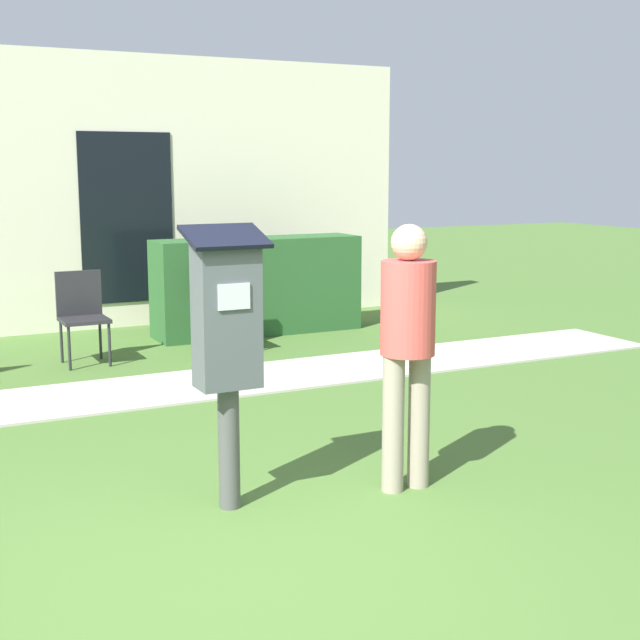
{
  "coord_description": "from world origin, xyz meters",
  "views": [
    {
      "loc": [
        -1.33,
        -3.64,
        1.9
      ],
      "look_at": [
        0.9,
        0.77,
        1.05
      ],
      "focal_mm": 50.0,
      "sensor_mm": 36.0,
      "label": 1
    }
  ],
  "objects_px": {
    "parking_meter": "(227,330)",
    "person_standing": "(408,336)",
    "outdoor_chair_middle": "(82,310)",
    "outdoor_chair_right": "(224,300)"
  },
  "relations": [
    {
      "from": "parking_meter",
      "to": "outdoor_chair_middle",
      "type": "height_order",
      "value": "parking_meter"
    },
    {
      "from": "parking_meter",
      "to": "outdoor_chair_middle",
      "type": "xyz_separation_m",
      "value": [
        0.08,
        4.17,
        -0.49
      ]
    },
    {
      "from": "person_standing",
      "to": "outdoor_chair_right",
      "type": "height_order",
      "value": "person_standing"
    },
    {
      "from": "parking_meter",
      "to": "person_standing",
      "type": "height_order",
      "value": "parking_meter"
    },
    {
      "from": "parking_meter",
      "to": "outdoor_chair_right",
      "type": "bearing_deg",
      "value": 69.56
    },
    {
      "from": "outdoor_chair_right",
      "to": "parking_meter",
      "type": "bearing_deg",
      "value": -107.55
    },
    {
      "from": "outdoor_chair_right",
      "to": "person_standing",
      "type": "bearing_deg",
      "value": -93.56
    },
    {
      "from": "outdoor_chair_middle",
      "to": "outdoor_chair_right",
      "type": "bearing_deg",
      "value": 8.27
    },
    {
      "from": "parking_meter",
      "to": "outdoor_chair_middle",
      "type": "distance_m",
      "value": 4.2
    },
    {
      "from": "parking_meter",
      "to": "outdoor_chair_right",
      "type": "distance_m",
      "value": 4.42
    }
  ]
}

